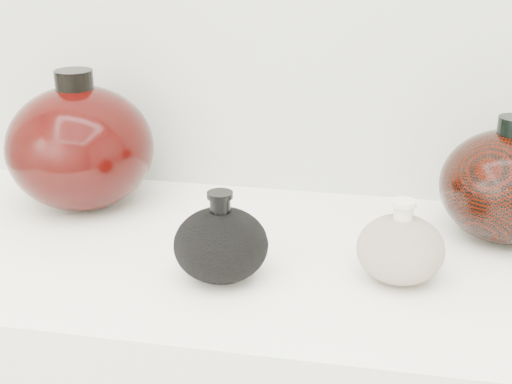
% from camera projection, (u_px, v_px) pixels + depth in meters
% --- Properties ---
extents(black_gourd_vase, '(0.16, 0.16, 0.12)m').
position_uv_depth(black_gourd_vase, '(221.00, 244.00, 0.93)').
color(black_gourd_vase, black).
rests_on(black_gourd_vase, display_counter).
extents(cream_gourd_vase, '(0.15, 0.15, 0.11)m').
position_uv_depth(cream_gourd_vase, '(400.00, 248.00, 0.93)').
color(cream_gourd_vase, beige).
rests_on(cream_gourd_vase, display_counter).
extents(left_round_pot, '(0.24, 0.24, 0.23)m').
position_uv_depth(left_round_pot, '(80.00, 147.00, 1.15)').
color(left_round_pot, black).
rests_on(left_round_pot, display_counter).
extents(right_round_pot, '(0.24, 0.24, 0.19)m').
position_uv_depth(right_round_pot, '(507.00, 186.00, 1.04)').
color(right_round_pot, black).
rests_on(right_round_pot, display_counter).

